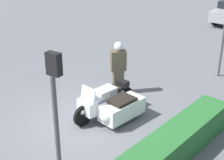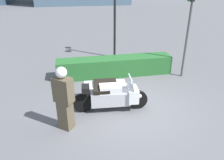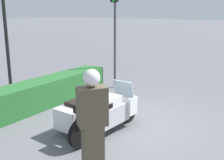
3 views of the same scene
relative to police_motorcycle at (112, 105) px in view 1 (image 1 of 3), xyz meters
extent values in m
plane|color=slate|center=(0.72, -0.45, -0.46)|extent=(160.00, 160.00, 0.00)
cylinder|color=black|center=(0.82, -0.39, -0.14)|extent=(0.65, 0.15, 0.64)
cylinder|color=black|center=(-0.94, -0.26, -0.14)|extent=(0.65, 0.15, 0.64)
cylinder|color=black|center=(-0.18, 0.30, -0.21)|extent=(0.51, 0.14, 0.50)
cube|color=#B7B7BC|center=(-0.06, -0.33, -0.01)|extent=(1.28, 0.52, 0.45)
cube|color=white|center=(-0.06, -0.33, 0.31)|extent=(0.71, 0.46, 0.24)
cube|color=black|center=(-0.34, -0.31, 0.29)|extent=(0.53, 0.45, 0.12)
cube|color=white|center=(0.64, -0.38, 0.08)|extent=(0.36, 0.61, 0.44)
cube|color=silver|center=(0.60, -0.37, 0.49)|extent=(0.15, 0.57, 0.40)
sphere|color=white|center=(0.87, -0.39, 0.01)|extent=(0.18, 0.18, 0.18)
cube|color=white|center=(-0.13, 0.29, -0.06)|extent=(1.45, 0.74, 0.50)
sphere|color=white|center=(0.47, 0.25, -0.04)|extent=(0.47, 0.47, 0.48)
cube|color=black|center=(-0.13, 0.29, 0.23)|extent=(0.81, 0.60, 0.09)
cube|color=black|center=(-0.83, -0.27, 0.36)|extent=(0.27, 0.41, 0.18)
cube|color=brown|center=(-1.46, -0.99, -0.03)|extent=(0.47, 0.46, 0.87)
cube|color=brown|center=(-1.46, -0.99, 0.76)|extent=(0.59, 0.56, 0.69)
sphere|color=tan|center=(-1.46, -0.99, 1.22)|extent=(0.24, 0.24, 0.24)
sphere|color=white|center=(-1.46, -0.99, 1.26)|extent=(0.30, 0.30, 0.30)
cube|color=#28662D|center=(0.63, 2.42, -0.06)|extent=(4.96, 0.80, 0.80)
cylinder|color=#4C4C4C|center=(3.49, 1.75, 1.09)|extent=(0.09, 0.09, 3.10)
cube|color=black|center=(3.43, 1.74, 2.84)|extent=(0.17, 0.28, 0.40)
sphere|color=#410707|center=(3.36, 1.73, 2.97)|extent=(0.11, 0.11, 0.11)
sphere|color=#462D06|center=(3.36, 1.73, 2.84)|extent=(0.11, 0.11, 0.11)
sphere|color=green|center=(3.36, 1.73, 2.71)|extent=(0.11, 0.11, 0.11)
cylinder|color=#4C4C4C|center=(-5.17, 0.98, 1.11)|extent=(0.09, 0.09, 3.14)
cylinder|color=black|center=(-11.99, -2.51, -0.14)|extent=(0.66, 0.26, 0.64)
camera|label=1|loc=(6.75, 5.93, 4.95)|focal=55.00mm
camera|label=2|loc=(-1.15, -6.27, 3.47)|focal=35.00mm
camera|label=3|loc=(-5.10, -3.82, 2.38)|focal=45.00mm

